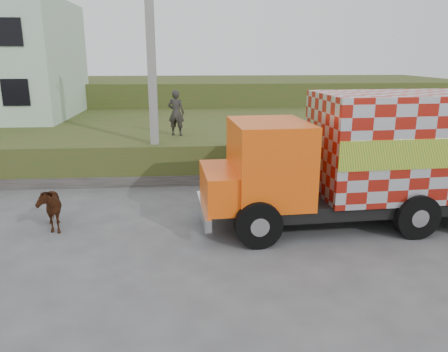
{
  "coord_description": "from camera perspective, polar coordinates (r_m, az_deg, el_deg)",
  "views": [
    {
      "loc": [
        0.32,
        -11.68,
        4.7
      ],
      "look_at": [
        1.29,
        0.59,
        1.3
      ],
      "focal_mm": 35.0,
      "sensor_mm": 36.0,
      "label": 1
    }
  ],
  "objects": [
    {
      "name": "embankment_far",
      "position": [
        33.84,
        -5.11,
        9.97
      ],
      "size": [
        40.0,
        12.0,
        3.0
      ],
      "primitive_type": "cube",
      "color": "#31501A",
      "rests_on": "ground"
    },
    {
      "name": "retaining_strip",
      "position": [
        16.67,
        -12.33,
        -0.58
      ],
      "size": [
        16.0,
        0.5,
        0.4
      ],
      "primitive_type": "cube",
      "color": "#595651",
      "rests_on": "ground"
    },
    {
      "name": "ground",
      "position": [
        12.6,
        -5.67,
        -6.54
      ],
      "size": [
        120.0,
        120.0,
        0.0
      ],
      "primitive_type": "plane",
      "color": "#474749",
      "rests_on": "ground"
    },
    {
      "name": "utility_pole",
      "position": [
        16.35,
        -9.38,
        13.06
      ],
      "size": [
        1.2,
        0.3,
        8.0
      ],
      "color": "gray",
      "rests_on": "ground"
    },
    {
      "name": "cow",
      "position": [
        13.11,
        -21.99,
        -3.74
      ],
      "size": [
        1.22,
        1.67,
        1.29
      ],
      "primitive_type": "imported",
      "rotation": [
        0.0,
        0.0,
        0.39
      ],
      "color": "black",
      "rests_on": "ground"
    },
    {
      "name": "cargo_truck",
      "position": [
        12.92,
        18.15,
        2.24
      ],
      "size": [
        8.5,
        3.35,
        3.72
      ],
      "rotation": [
        0.0,
        0.0,
        0.06
      ],
      "color": "black",
      "rests_on": "ground"
    },
    {
      "name": "pedestrian",
      "position": [
        18.21,
        -6.27,
        8.21
      ],
      "size": [
        0.78,
        0.61,
        1.87
      ],
      "primitive_type": "imported",
      "rotation": [
        0.0,
        0.0,
        2.88
      ],
      "color": "#2E2A29",
      "rests_on": "embankment"
    },
    {
      "name": "embankment",
      "position": [
        22.04,
        -5.29,
        5.06
      ],
      "size": [
        40.0,
        12.0,
        1.5
      ],
      "primitive_type": "cube",
      "color": "#31501A",
      "rests_on": "ground"
    }
  ]
}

